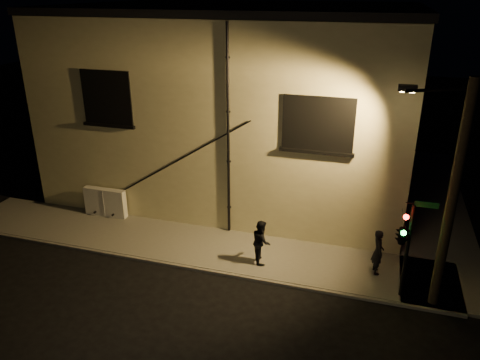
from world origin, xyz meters
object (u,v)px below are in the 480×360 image
(utility_cabinet, at_px, (105,202))
(pedestrian_a, at_px, (378,252))
(traffic_signal, at_px, (403,234))
(streetlamp_pole, at_px, (449,195))
(pedestrian_b, at_px, (261,241))

(utility_cabinet, relative_size, pedestrian_a, 1.16)
(utility_cabinet, xyz_separation_m, traffic_signal, (12.27, -2.40, 1.67))
(traffic_signal, height_order, streetlamp_pole, streetlamp_pole)
(utility_cabinet, relative_size, pedestrian_b, 1.17)
(utility_cabinet, distance_m, pedestrian_b, 7.72)
(pedestrian_a, relative_size, pedestrian_b, 1.01)
(traffic_signal, xyz_separation_m, streetlamp_pole, (1.12, 0.07, 1.47))
(traffic_signal, relative_size, streetlamp_pole, 0.47)
(pedestrian_a, distance_m, streetlamp_pole, 3.62)
(utility_cabinet, distance_m, traffic_signal, 12.61)
(pedestrian_a, distance_m, pedestrian_b, 4.13)
(utility_cabinet, height_order, pedestrian_a, pedestrian_a)
(pedestrian_a, height_order, traffic_signal, traffic_signal)
(pedestrian_a, bearing_deg, streetlamp_pole, -138.64)
(pedestrian_a, height_order, streetlamp_pole, streetlamp_pole)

